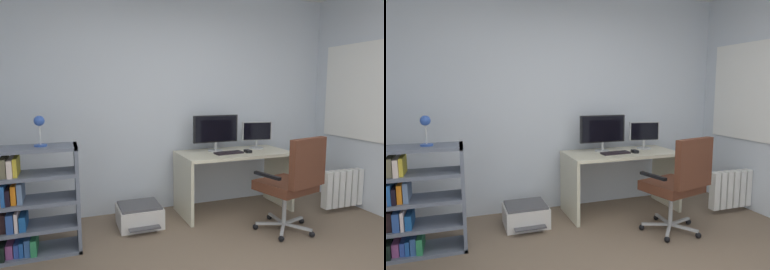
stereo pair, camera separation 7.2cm
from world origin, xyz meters
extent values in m
cube|color=silver|center=(0.00, 2.31, 1.35)|extent=(4.49, 0.10, 2.70)
cube|color=white|center=(2.24, 1.37, 1.46)|extent=(0.01, 1.25, 1.11)
cube|color=white|center=(2.23, 1.37, 1.46)|extent=(0.02, 1.33, 1.19)
cube|color=beige|center=(0.71, 1.86, 0.72)|extent=(1.35, 0.66, 0.04)
cube|color=beige|center=(0.05, 1.86, 0.35)|extent=(0.04, 0.63, 0.70)
cube|color=beige|center=(1.36, 1.86, 0.35)|extent=(0.04, 0.63, 0.70)
cylinder|color=#B2B5B7|center=(0.51, 1.97, 0.74)|extent=(0.18, 0.18, 0.01)
cylinder|color=#B2B5B7|center=(0.51, 1.97, 0.81)|extent=(0.03, 0.03, 0.11)
cube|color=black|center=(0.51, 1.97, 1.01)|extent=(0.57, 0.04, 0.33)
cube|color=black|center=(0.51, 1.95, 1.01)|extent=(0.53, 0.01, 0.30)
cylinder|color=#B2B5B7|center=(1.08, 1.97, 0.74)|extent=(0.18, 0.18, 0.01)
cylinder|color=#B2B5B7|center=(1.08, 1.97, 0.80)|extent=(0.03, 0.03, 0.11)
cube|color=#B7BABC|center=(1.08, 1.97, 0.96)|extent=(0.39, 0.10, 0.23)
cube|color=black|center=(1.08, 1.95, 0.96)|extent=(0.36, 0.06, 0.22)
cube|color=black|center=(0.59, 1.78, 0.75)|extent=(0.35, 0.16, 0.02)
cube|color=black|center=(0.84, 1.75, 0.75)|extent=(0.06, 0.10, 0.03)
cube|color=#B7BABC|center=(1.08, 1.18, 0.07)|extent=(0.30, 0.10, 0.02)
sphere|color=black|center=(1.23, 1.22, 0.03)|extent=(0.06, 0.06, 0.06)
cube|color=#B7BABC|center=(0.95, 1.29, 0.07)|extent=(0.05, 0.30, 0.02)
sphere|color=black|center=(0.96, 1.44, 0.03)|extent=(0.06, 0.06, 0.06)
cube|color=#B7BABC|center=(0.80, 1.20, 0.07)|extent=(0.29, 0.14, 0.02)
sphere|color=black|center=(0.66, 1.26, 0.03)|extent=(0.06, 0.06, 0.06)
cube|color=#B7BABC|center=(0.84, 1.03, 0.07)|extent=(0.22, 0.25, 0.02)
sphere|color=black|center=(0.74, 0.91, 0.03)|extent=(0.06, 0.06, 0.06)
cube|color=#B7BABC|center=(1.02, 1.02, 0.07)|extent=(0.19, 0.27, 0.02)
sphere|color=black|center=(1.10, 0.89, 0.03)|extent=(0.06, 0.06, 0.06)
cylinder|color=#B7BABC|center=(0.94, 1.14, 0.25)|extent=(0.04, 0.04, 0.37)
cube|color=#562C1D|center=(0.94, 1.14, 0.49)|extent=(0.62, 0.58, 0.10)
cube|color=#562C1D|center=(1.00, 0.89, 0.78)|extent=(0.48, 0.18, 0.48)
cube|color=black|center=(0.67, 1.08, 0.64)|extent=(0.12, 0.33, 0.03)
cube|color=black|center=(1.21, 1.21, 0.64)|extent=(0.12, 0.33, 0.03)
cube|color=slate|center=(-1.12, 1.51, 0.49)|extent=(0.03, 0.36, 0.99)
cube|color=slate|center=(-1.52, 1.51, 0.97)|extent=(0.85, 0.36, 0.03)
cube|color=slate|center=(-1.52, 1.51, 0.02)|extent=(0.85, 0.36, 0.03)
cube|color=slate|center=(-1.52, 1.51, 0.25)|extent=(0.78, 0.36, 0.03)
cube|color=slate|center=(-1.52, 1.51, 0.49)|extent=(0.78, 0.36, 0.03)
cube|color=slate|center=(-1.52, 1.51, 0.73)|extent=(0.78, 0.36, 0.03)
cube|color=black|center=(-1.76, 1.51, 0.10)|extent=(0.06, 0.32, 0.13)
cube|color=#8F4684|center=(-1.70, 1.51, 0.09)|extent=(0.06, 0.25, 0.12)
cube|color=#2E4BAB|center=(-1.65, 1.52, 0.09)|extent=(0.04, 0.27, 0.12)
cube|color=#2153A8|center=(-1.60, 1.51, 0.10)|extent=(0.04, 0.27, 0.13)
cube|color=#30589A|center=(-1.56, 1.51, 0.11)|extent=(0.05, 0.28, 0.15)
cube|color=#2B8451|center=(-1.51, 1.51, 0.10)|extent=(0.05, 0.30, 0.15)
cube|color=black|center=(-1.74, 1.52, 0.35)|extent=(0.05, 0.27, 0.17)
cube|color=#2B4E9B|center=(-1.68, 1.52, 0.35)|extent=(0.06, 0.32, 0.16)
cube|color=silver|center=(-1.63, 1.51, 0.35)|extent=(0.03, 0.31, 0.17)
cube|color=#1A519A|center=(-1.58, 1.50, 0.34)|extent=(0.05, 0.28, 0.13)
cube|color=orange|center=(-1.75, 1.52, 0.58)|extent=(0.03, 0.29, 0.14)
cube|color=#235AAC|center=(-1.71, 1.52, 0.60)|extent=(0.03, 0.31, 0.18)
cube|color=black|center=(-1.68, 1.52, 0.58)|extent=(0.03, 0.31, 0.14)
cube|color=orange|center=(-1.64, 1.52, 0.59)|extent=(0.04, 0.28, 0.16)
cube|color=#647EA6|center=(-1.59, 1.51, 0.60)|extent=(0.04, 0.27, 0.18)
cube|color=#766F54|center=(-1.70, 1.50, 0.83)|extent=(0.06, 0.26, 0.16)
cube|color=silver|center=(-1.65, 1.51, 0.82)|extent=(0.04, 0.32, 0.15)
cube|color=gold|center=(-1.61, 1.51, 0.83)|extent=(0.03, 0.26, 0.16)
cylinder|color=#2F52AF|center=(-1.41, 1.51, 1.00)|extent=(0.11, 0.11, 0.02)
cylinder|color=silver|center=(-1.41, 1.51, 1.10)|extent=(0.01, 0.01, 0.18)
sphere|color=#2F52AF|center=(-1.41, 1.51, 1.21)|extent=(0.09, 0.09, 0.09)
cube|color=silver|center=(-0.48, 1.80, 0.11)|extent=(0.47, 0.42, 0.22)
cube|color=#4C4C51|center=(-0.48, 1.80, 0.23)|extent=(0.43, 0.39, 0.02)
cube|color=#4C4C51|center=(-0.48, 1.55, 0.07)|extent=(0.33, 0.10, 0.01)
cube|color=white|center=(1.71, 1.37, 0.29)|extent=(0.07, 0.10, 0.45)
cube|color=white|center=(1.81, 1.37, 0.29)|extent=(0.07, 0.10, 0.45)
cube|color=white|center=(1.90, 1.37, 0.29)|extent=(0.07, 0.10, 0.45)
cube|color=white|center=(2.00, 1.37, 0.29)|extent=(0.07, 0.10, 0.45)
cube|color=white|center=(2.10, 1.37, 0.29)|extent=(0.07, 0.10, 0.45)
cube|color=white|center=(2.20, 1.37, 0.29)|extent=(0.07, 0.10, 0.45)
cube|color=white|center=(2.29, 1.37, 0.29)|extent=(0.07, 0.10, 0.45)
cube|color=white|center=(2.39, 1.37, 0.29)|extent=(0.07, 0.10, 0.45)
cube|color=white|center=(2.49, 1.37, 0.29)|extent=(0.07, 0.10, 0.45)
cube|color=white|center=(2.58, 1.37, 0.29)|extent=(0.07, 0.10, 0.45)
camera|label=1|loc=(-1.20, -1.73, 1.49)|focal=31.68mm
camera|label=2|loc=(-1.13, -1.76, 1.49)|focal=31.68mm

